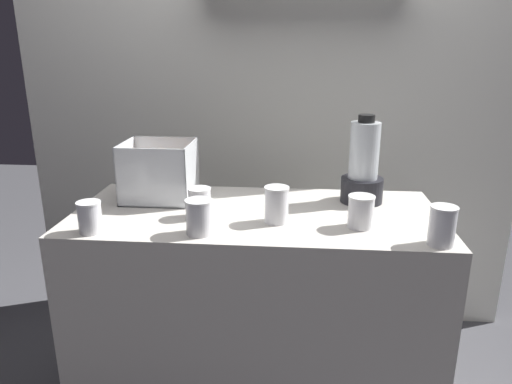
% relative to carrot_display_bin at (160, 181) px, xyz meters
% --- Properties ---
extents(counter, '(1.40, 0.64, 0.90)m').
position_rel_carrot_display_bin_xyz_m(counter, '(0.41, -0.13, -0.53)').
color(counter, beige).
rests_on(counter, ground_plane).
extents(back_wall_unit, '(2.60, 0.24, 2.50)m').
position_rel_carrot_display_bin_xyz_m(back_wall_unit, '(0.41, 0.64, 0.29)').
color(back_wall_unit, silver).
rests_on(back_wall_unit, ground_plane).
extents(carrot_display_bin, '(0.28, 0.25, 0.24)m').
position_rel_carrot_display_bin_xyz_m(carrot_display_bin, '(0.00, 0.00, 0.00)').
color(carrot_display_bin, white).
rests_on(carrot_display_bin, counter).
extents(blender_pitcher, '(0.17, 0.17, 0.36)m').
position_rel_carrot_display_bin_xyz_m(blender_pitcher, '(0.83, 0.04, 0.06)').
color(blender_pitcher, black).
rests_on(blender_pitcher, counter).
extents(juice_cup_beet_far_left, '(0.08, 0.08, 0.11)m').
position_rel_carrot_display_bin_xyz_m(juice_cup_beet_far_left, '(-0.14, -0.38, -0.03)').
color(juice_cup_beet_far_left, white).
rests_on(juice_cup_beet_far_left, counter).
extents(juice_cup_beet_left, '(0.09, 0.09, 0.11)m').
position_rel_carrot_display_bin_xyz_m(juice_cup_beet_left, '(0.20, -0.20, -0.03)').
color(juice_cup_beet_left, white).
rests_on(juice_cup_beet_left, counter).
extents(juice_cup_mango_middle, '(0.09, 0.09, 0.12)m').
position_rel_carrot_display_bin_xyz_m(juice_cup_mango_middle, '(0.24, -0.36, -0.02)').
color(juice_cup_mango_middle, white).
rests_on(juice_cup_mango_middle, counter).
extents(juice_cup_orange_right, '(0.09, 0.09, 0.13)m').
position_rel_carrot_display_bin_xyz_m(juice_cup_orange_right, '(0.49, -0.23, -0.01)').
color(juice_cup_orange_right, white).
rests_on(juice_cup_orange_right, counter).
extents(juice_cup_mango_far_right, '(0.09, 0.09, 0.12)m').
position_rel_carrot_display_bin_xyz_m(juice_cup_mango_far_right, '(0.79, -0.25, -0.02)').
color(juice_cup_mango_far_right, white).
rests_on(juice_cup_mango_far_right, counter).
extents(juice_cup_mango_rightmost, '(0.09, 0.09, 0.13)m').
position_rel_carrot_display_bin_xyz_m(juice_cup_mango_rightmost, '(1.03, -0.39, -0.01)').
color(juice_cup_mango_rightmost, white).
rests_on(juice_cup_mango_rightmost, counter).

